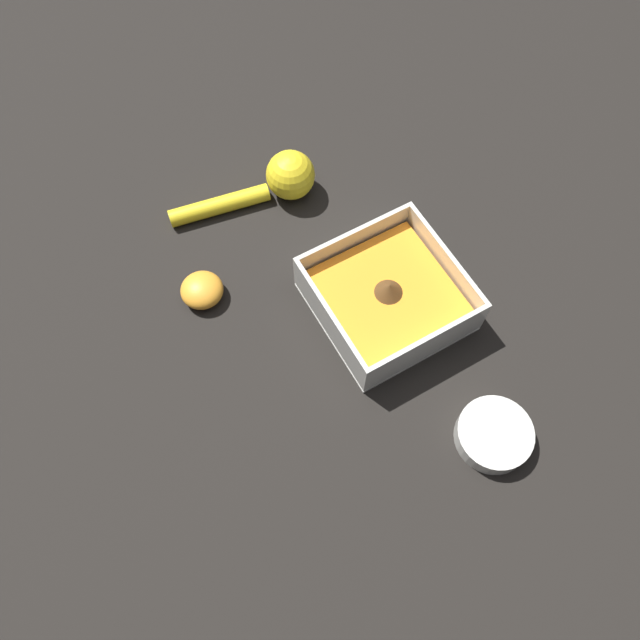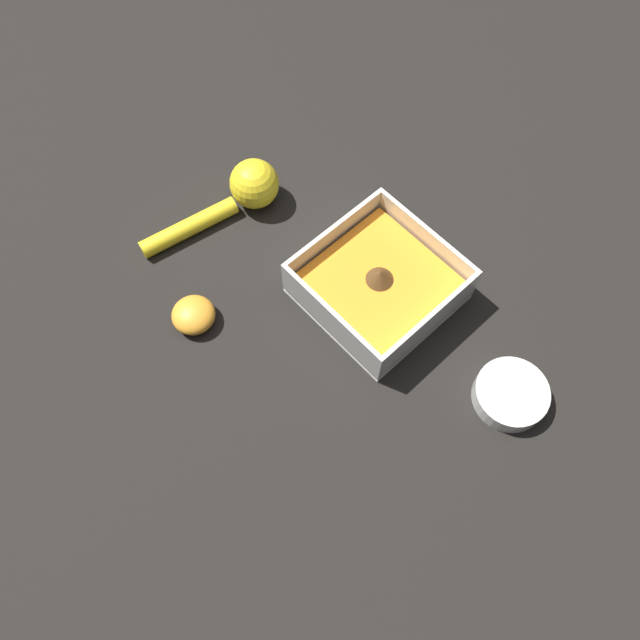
{
  "view_description": "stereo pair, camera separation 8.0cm",
  "coord_description": "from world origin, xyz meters",
  "px_view_note": "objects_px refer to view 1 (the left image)",
  "views": [
    {
      "loc": [
        0.28,
        -0.28,
        0.76
      ],
      "look_at": [
        -0.03,
        -0.11,
        0.03
      ],
      "focal_mm": 35.0,
      "sensor_mm": 36.0,
      "label": 1
    },
    {
      "loc": [
        0.23,
        -0.34,
        0.76
      ],
      "look_at": [
        -0.03,
        -0.11,
        0.03
      ],
      "focal_mm": 35.0,
      "sensor_mm": 36.0,
      "label": 2
    }
  ],
  "objects_px": {
    "spice_bowl": "(494,435)",
    "lemon_squeezer": "(276,181)",
    "lemon_half": "(202,290)",
    "square_dish": "(387,298)"
  },
  "relations": [
    {
      "from": "spice_bowl",
      "to": "lemon_squeezer",
      "type": "relative_size",
      "value": 0.42
    },
    {
      "from": "lemon_squeezer",
      "to": "lemon_half",
      "type": "distance_m",
      "value": 0.2
    },
    {
      "from": "spice_bowl",
      "to": "lemon_half",
      "type": "relative_size",
      "value": 1.59
    },
    {
      "from": "spice_bowl",
      "to": "lemon_squeezer",
      "type": "distance_m",
      "value": 0.46
    },
    {
      "from": "square_dish",
      "to": "lemon_half",
      "type": "distance_m",
      "value": 0.25
    },
    {
      "from": "spice_bowl",
      "to": "lemon_squeezer",
      "type": "bearing_deg",
      "value": -173.02
    },
    {
      "from": "square_dish",
      "to": "spice_bowl",
      "type": "bearing_deg",
      "value": 4.21
    },
    {
      "from": "square_dish",
      "to": "lemon_half",
      "type": "relative_size",
      "value": 3.14
    },
    {
      "from": "lemon_squeezer",
      "to": "lemon_half",
      "type": "relative_size",
      "value": 3.76
    },
    {
      "from": "lemon_squeezer",
      "to": "square_dish",
      "type": "bearing_deg",
      "value": -70.31
    }
  ]
}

